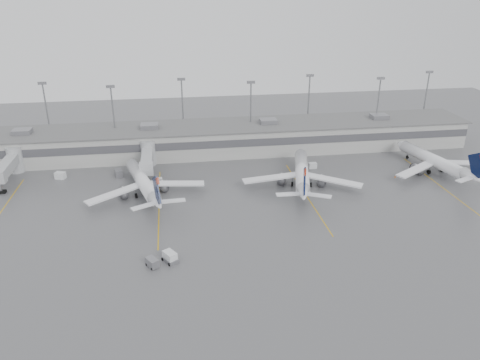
{
  "coord_description": "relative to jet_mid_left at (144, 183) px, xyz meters",
  "views": [
    {
      "loc": [
        -13.25,
        -74.49,
        47.95
      ],
      "look_at": [
        1.4,
        24.0,
        5.0
      ],
      "focal_mm": 35.0,
      "sensor_mm": 36.0,
      "label": 1
    }
  ],
  "objects": [
    {
      "name": "cone_b",
      "position": [
        4.71,
        2.86,
        -2.92
      ],
      "size": [
        0.39,
        0.39,
        0.62
      ],
      "primitive_type": "cone",
      "color": "#E75E04",
      "rests_on": "ground"
    },
    {
      "name": "jet_mid_right",
      "position": [
        38.81,
        -0.05,
        0.12
      ],
      "size": [
        28.87,
        32.76,
        10.79
      ],
      "rotation": [
        0.0,
        0.0,
        -0.24
      ],
      "color": "white",
      "rests_on": "ground"
    },
    {
      "name": "gse_uld_a",
      "position": [
        -22.14,
        13.55,
        -2.34
      ],
      "size": [
        2.92,
        2.42,
        1.78
      ],
      "primitive_type": "cube",
      "rotation": [
        0.0,
        0.0,
        -0.35
      ],
      "color": "silver",
      "rests_on": "ground"
    },
    {
      "name": "jet_bridge_right",
      "position": [
        0.43,
        15.99,
        0.64
      ],
      "size": [
        4.0,
        17.2,
        7.0
      ],
      "color": "#9B9EA0",
      "rests_on": "ground"
    },
    {
      "name": "jet_mid_left",
      "position": [
        0.0,
        0.0,
        0.0
      ],
      "size": [
        27.64,
        31.41,
        10.4
      ],
      "rotation": [
        0.0,
        0.0,
        0.27
      ],
      "color": "white",
      "rests_on": "ground"
    },
    {
      "name": "terminal",
      "position": [
        20.92,
        28.25,
        0.94
      ],
      "size": [
        152.0,
        17.0,
        9.45
      ],
      "color": "#A1A19C",
      "rests_on": "ground"
    },
    {
      "name": "jet_far_right",
      "position": [
        76.54,
        3.29,
        0.01
      ],
      "size": [
        28.22,
        31.94,
        10.43
      ],
      "rotation": [
        0.0,
        0.0,
        0.2
      ],
      "color": "white",
      "rests_on": "ground"
    },
    {
      "name": "cone_c",
      "position": [
        38.41,
        7.86,
        -2.91
      ],
      "size": [
        0.4,
        0.4,
        0.64
      ],
      "primitive_type": "cone",
      "color": "#E75E04",
      "rests_on": "ground"
    },
    {
      "name": "cone_a",
      "position": [
        -35.77,
        9.89,
        -2.83
      ],
      "size": [
        0.51,
        0.51,
        0.8
      ],
      "primitive_type": "cone",
      "color": "#E75E04",
      "rests_on": "ground"
    },
    {
      "name": "light_masts",
      "position": [
        20.93,
        34.02,
        8.8
      ],
      "size": [
        142.4,
        8.0,
        20.6
      ],
      "color": "gray",
      "rests_on": "ground"
    },
    {
      "name": "stand_markings",
      "position": [
        20.93,
        -5.73,
        -3.23
      ],
      "size": [
        105.25,
        40.0,
        0.01
      ],
      "color": "#D59F0C",
      "rests_on": "ground"
    },
    {
      "name": "gse_uld_c",
      "position": [
        45.01,
        11.02,
        -2.47
      ],
      "size": [
        2.16,
        1.44,
        1.53
      ],
      "primitive_type": "cube",
      "rotation": [
        0.0,
        0.0,
        0.0
      ],
      "color": "silver",
      "rests_on": "ground"
    },
    {
      "name": "baggage_tug",
      "position": [
        5.7,
        -29.94,
        -2.44
      ],
      "size": [
        3.29,
        3.67,
        2.02
      ],
      "rotation": [
        0.0,
        0.0,
        0.56
      ],
      "color": "silver",
      "rests_on": "ground"
    },
    {
      "name": "gse_uld_b",
      "position": [
        3.09,
        6.45,
        -2.48
      ],
      "size": [
        2.27,
        1.65,
        1.5
      ],
      "primitive_type": "cube",
      "rotation": [
        0.0,
        0.0,
        0.12
      ],
      "color": "silver",
      "rests_on": "ground"
    },
    {
      "name": "jet_bridge_left",
      "position": [
        -34.57,
        15.99,
        0.64
      ],
      "size": [
        4.0,
        17.2,
        7.0
      ],
      "color": "#9B9EA0",
      "rests_on": "ground"
    },
    {
      "name": "gse_loader",
      "position": [
        -7.22,
        12.91,
        -2.33
      ],
      "size": [
        2.45,
        3.24,
        1.81
      ],
      "primitive_type": "cube",
      "rotation": [
        0.0,
        0.0,
        0.24
      ],
      "color": "slate",
      "rests_on": "ground"
    },
    {
      "name": "cone_d",
      "position": [
        64.59,
        1.46,
        -2.92
      ],
      "size": [
        0.4,
        0.4,
        0.63
      ],
      "primitive_type": "cone",
      "color": "#E75E04",
      "rests_on": "ground"
    },
    {
      "name": "ground",
      "position": [
        20.93,
        -29.73,
        -3.23
      ],
      "size": [
        260.0,
        260.0,
        0.0
      ],
      "primitive_type": "plane",
      "color": "#505052",
      "rests_on": "ground"
    },
    {
      "name": "baggage_cart",
      "position": [
        2.5,
        -31.14,
        -2.36
      ],
      "size": [
        2.64,
        2.99,
        1.67
      ],
      "rotation": [
        0.0,
        0.0,
        0.56
      ],
      "color": "slate",
      "rests_on": "ground"
    }
  ]
}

